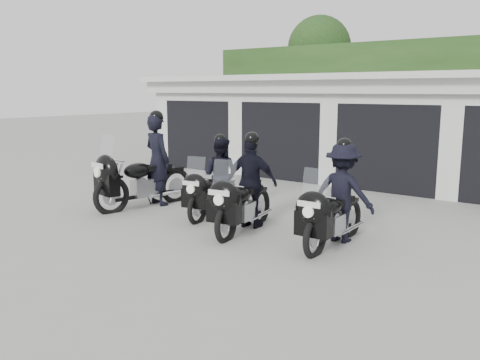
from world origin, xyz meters
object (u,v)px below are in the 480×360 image
Objects in this scene: police_bike_b at (216,180)px; police_bike_d at (338,198)px; police_bike_a at (145,168)px; police_bike_c at (247,188)px.

police_bike_b is 0.93× the size of police_bike_d.
police_bike_a is 1.19× the size of police_bike_d.
police_bike_d is (2.89, -0.33, 0.05)m from police_bike_b.
police_bike_b is at bearing 172.12° from police_bike_d.
police_bike_a reaches higher than police_bike_d.
police_bike_b is 2.91m from police_bike_d.
police_bike_a reaches higher than police_bike_c.
police_bike_a is 1.76m from police_bike_b.
police_bike_d is at bearing 10.85° from police_bike_a.
police_bike_d is (4.60, 0.07, -0.09)m from police_bike_a.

